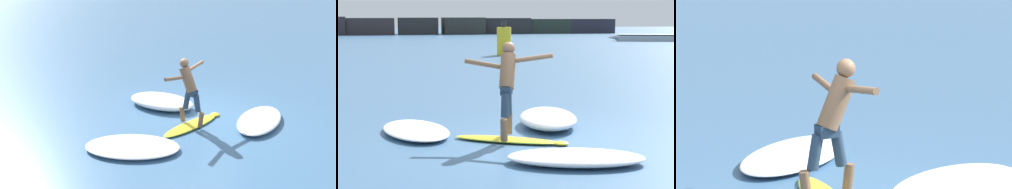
# 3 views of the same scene
# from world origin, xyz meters

# --- Properties ---
(ground_plane) EXTENTS (200.00, 200.00, 0.00)m
(ground_plane) POSITION_xyz_m (0.00, 0.00, 0.00)
(ground_plane) COLOR #3E648A
(rock_jetty_breakwater) EXTENTS (58.12, 5.02, 6.39)m
(rock_jetty_breakwater) POSITION_xyz_m (-1.03, 62.00, 1.04)
(rock_jetty_breakwater) COLOR #302734
(rock_jetty_breakwater) RESTS_ON ground
(surfboard) EXTENTS (2.08, 1.46, 0.22)m
(surfboard) POSITION_xyz_m (-0.79, 0.16, 0.04)
(surfboard) COLOR yellow
(surfboard) RESTS_ON ground
(surfer) EXTENTS (1.59, 0.98, 1.78)m
(surfer) POSITION_xyz_m (-0.77, 0.28, 1.14)
(surfer) COLOR brown
(surfer) RESTS_ON surfboard
(fishing_boat_near_jetty) EXTENTS (7.74, 4.55, 0.62)m
(fishing_boat_near_jetty) POSITION_xyz_m (22.81, 37.71, 0.34)
(fishing_boat_near_jetty) COLOR #A6B2BA
(fishing_boat_near_jetty) RESTS_ON ground
(channel_marker_buoy) EXTENTS (0.86, 0.86, 2.03)m
(channel_marker_buoy) POSITION_xyz_m (4.77, 22.92, 0.86)
(channel_marker_buoy) COLOR yellow
(channel_marker_buoy) RESTS_ON ground
(wave_foam_at_tail) EXTENTS (2.42, 1.64, 0.20)m
(wave_foam_at_tail) POSITION_xyz_m (-0.13, -1.62, 0.10)
(wave_foam_at_tail) COLOR white
(wave_foam_at_tail) RESTS_ON ground
(wave_foam_at_nose) EXTENTS (1.64, 2.33, 0.36)m
(wave_foam_at_nose) POSITION_xyz_m (0.39, 1.36, 0.18)
(wave_foam_at_nose) COLOR white
(wave_foam_at_nose) RESTS_ON ground
(wave_foam_beside) EXTENTS (1.61, 2.43, 0.17)m
(wave_foam_beside) POSITION_xyz_m (-2.41, 1.28, 0.08)
(wave_foam_beside) COLOR white
(wave_foam_beside) RESTS_ON ground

